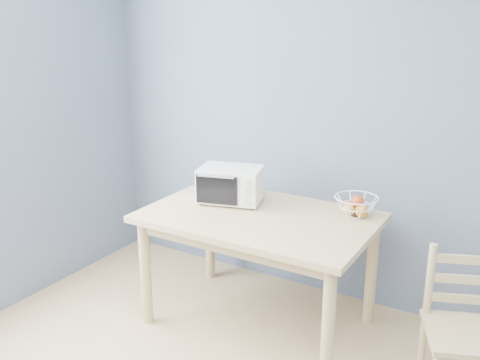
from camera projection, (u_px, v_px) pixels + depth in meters
The scene contains 5 objects.
room at pixel (124, 237), 1.58m from camera, with size 4.01×4.51×2.61m.
dining_table at pixel (259, 230), 3.32m from camera, with size 1.40×0.90×0.75m.
toaster_oven at pixel (228, 184), 3.48m from camera, with size 0.46×0.38×0.24m.
fruit_basket at pixel (356, 206), 3.25m from camera, with size 0.30×0.30×0.14m.
dining_chair at pixel (464, 334), 2.66m from camera, with size 0.50×0.50×0.83m.
Camera 1 is at (1.04, -1.08, 1.93)m, focal length 40.00 mm.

